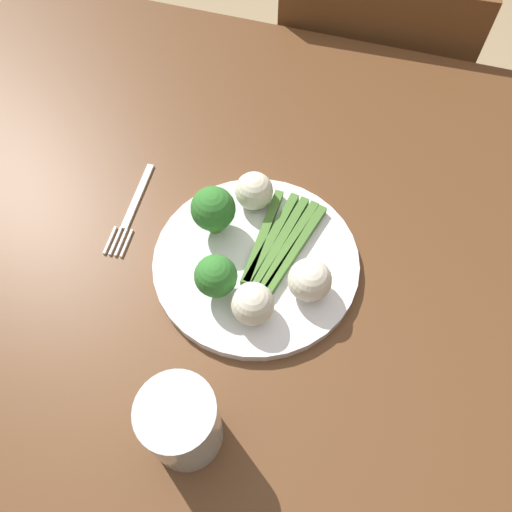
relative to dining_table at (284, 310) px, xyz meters
The scene contains 12 objects.
ground_plane 0.69m from the dining_table, ahead, with size 6.00×6.00×0.02m, color tan.
dining_table is the anchor object (origin of this frame).
chair 0.69m from the dining_table, 90.88° to the right, with size 0.42×0.42×0.87m.
plate 0.11m from the dining_table, 12.22° to the right, with size 0.27×0.27×0.01m, color white.
asparagus_bundle 0.12m from the dining_table, 61.28° to the right, with size 0.08×0.16×0.01m.
broccoli_front_left 0.17m from the dining_table, 32.91° to the left, with size 0.05×0.05×0.06m.
broccoli_right 0.19m from the dining_table, 18.98° to the right, with size 0.06×0.06×0.07m.
cauliflower_outer_edge 0.15m from the dining_table, 68.17° to the left, with size 0.05×0.05×0.05m, color silver.
cauliflower_left 0.14m from the dining_table, 152.59° to the left, with size 0.05×0.05×0.05m, color white.
cauliflower_edge 0.18m from the dining_table, 51.09° to the right, with size 0.05×0.05×0.05m, color silver.
fork 0.26m from the dining_table, ahead, with size 0.04×0.17×0.00m.
water_glass 0.27m from the dining_table, 76.93° to the left, with size 0.08×0.08×0.11m, color silver.
Camera 1 is at (-0.05, 0.30, 1.33)m, focal length 33.78 mm.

